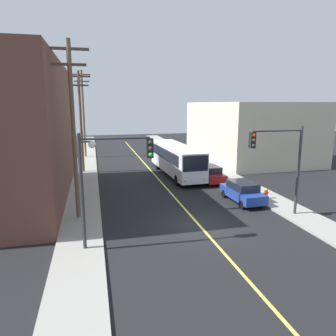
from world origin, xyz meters
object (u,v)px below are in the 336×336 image
Objects in this scene: city_bus at (176,158)px; parked_car_red at (209,174)px; traffic_signal_right_corner at (279,155)px; utility_pole_mid at (81,118)px; utility_pole_far at (83,110)px; fire_hydrant at (266,193)px; parked_car_silver at (192,162)px; street_lamp_left at (84,175)px; traffic_signal_left_corner at (112,169)px; parked_car_blue at (242,192)px; utility_pole_near at (73,124)px.

city_bus reaches higher than parked_car_red.
utility_pole_mid is at bearing 126.51° from traffic_signal_right_corner.
city_bus is 2.04× the size of traffic_signal_right_corner.
fire_hydrant is (14.26, -24.19, -6.02)m from utility_pole_far.
utility_pole_mid reaches higher than parked_car_silver.
parked_car_silver is 20.71m from street_lamp_left.
traffic_signal_left_corner is at bearing -115.45° from city_bus.
utility_pole_far reaches higher than utility_pole_mid.
city_bus is at bearing 104.22° from parked_car_blue.
utility_pole_mid is at bearing 90.07° from utility_pole_near.
traffic_signal_left_corner is at bearing -46.25° from street_lamp_left.
fire_hydrant is at bearing -1.36° from parked_car_blue.
fire_hydrant is (1.44, 3.58, -3.72)m from traffic_signal_right_corner.
parked_car_silver reaches higher than fire_hydrant.
utility_pole_near is (-12.22, -13.60, 5.43)m from parked_car_silver.
utility_pole_far is at bearing 124.84° from city_bus.
utility_pole_mid reaches higher than parked_car_red.
parked_car_silver is 0.74× the size of traffic_signal_left_corner.
utility_pole_near is 13.30m from traffic_signal_right_corner.
parked_car_red is 0.40× the size of utility_pole_near.
utility_pole_far is 14.10× the size of fire_hydrant.
utility_pole_mid is at bearing 92.05° from street_lamp_left.
city_bus is 3.64m from parked_car_silver.
parked_car_red reaches higher than fire_hydrant.
fire_hydrant is (12.26, 5.61, -3.72)m from traffic_signal_left_corner.
street_lamp_left is (-11.45, -10.77, 2.90)m from parked_car_red.
parked_car_red is at bearing 91.69° from parked_car_blue.
parked_car_red is 0.38× the size of utility_pole_far.
utility_pole_mid reaches higher than traffic_signal_left_corner.
city_bus is 2.75× the size of parked_car_red.
traffic_signal_right_corner is (0.65, -16.36, 3.46)m from parked_car_silver.
parked_car_blue is at bearing -89.76° from parked_car_silver.
parked_car_silver is at bearing 48.06° from utility_pole_near.
parked_car_red is 10.82m from traffic_signal_right_corner.
fire_hydrant is at bearing -65.87° from city_bus.
utility_pole_mid is 12.83× the size of fire_hydrant.
parked_car_silver is 0.74× the size of traffic_signal_right_corner.
street_lamp_left is at bearing 133.75° from traffic_signal_left_corner.
parked_car_red is at bearing -55.55° from utility_pole_far.
parked_car_silver is 0.41× the size of utility_pole_mid.
city_bus is 17.20m from street_lamp_left.
parked_car_blue is 12.71m from street_lamp_left.
utility_pole_mid reaches higher than traffic_signal_right_corner.
traffic_signal_right_corner reaches higher than street_lamp_left.
utility_pole_far is at bearing 114.79° from traffic_signal_right_corner.
street_lamp_left is (-11.59, -16.91, 2.90)m from parked_car_silver.
utility_pole_near is 4.22m from street_lamp_left.
utility_pole_near is at bearing -131.94° from parked_car_silver.
utility_pole_mid reaches higher than fire_hydrant.
utility_pole_near reaches higher than utility_pole_mid.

